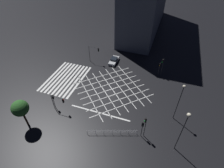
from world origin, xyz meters
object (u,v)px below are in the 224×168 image
(traffic_light_nw_cross, at_px, (163,64))
(traffic_light_nw_main, at_px, (159,67))
(street_lamp_west, at_px, (185,124))
(traffic_light_ne_cross, at_px, (145,124))
(traffic_light_se_main, at_px, (53,99))
(street_tree_near, at_px, (20,108))
(traffic_light_ne_main, at_px, (142,126))
(traffic_light_sw_cross, at_px, (94,51))
(street_lamp_east, at_px, (180,97))
(waiting_car, at_px, (114,60))
(traffic_light_se_cross, at_px, (59,101))

(traffic_light_nw_cross, xyz_separation_m, traffic_light_nw_main, (0.16, -0.55, -0.75))
(street_lamp_west, bearing_deg, traffic_light_ne_cross, -97.30)
(traffic_light_se_main, bearing_deg, street_tree_near, 156.48)
(traffic_light_nw_cross, distance_m, street_tree_near, 30.10)
(traffic_light_nw_cross, xyz_separation_m, street_lamp_west, (18.40, 4.56, 2.97))
(traffic_light_ne_main, xyz_separation_m, street_tree_near, (4.40, -19.31, 1.81))
(traffic_light_sw_cross, height_order, street_lamp_west, street_lamp_west)
(traffic_light_ne_cross, xyz_separation_m, traffic_light_nw_main, (-17.58, 0.03, -0.81))
(traffic_light_ne_main, distance_m, street_tree_near, 19.89)
(street_lamp_west, bearing_deg, street_lamp_east, -173.91)
(traffic_light_se_main, bearing_deg, traffic_light_ne_cross, -92.26)
(traffic_light_sw_cross, bearing_deg, waiting_car, 17.06)
(street_lamp_east, xyz_separation_m, waiting_car, (-13.90, -16.18, -4.89))
(traffic_light_ne_main, height_order, street_lamp_west, street_lamp_west)
(traffic_light_ne_cross, relative_size, street_tree_near, 0.80)
(traffic_light_sw_cross, height_order, traffic_light_ne_main, traffic_light_sw_cross)
(traffic_light_se_cross, relative_size, street_lamp_west, 0.41)
(street_tree_near, bearing_deg, traffic_light_nw_main, 138.33)
(street_lamp_west, height_order, waiting_car, street_lamp_west)
(traffic_light_nw_cross, distance_m, traffic_light_se_cross, 23.98)
(traffic_light_ne_main, bearing_deg, traffic_light_ne_cross, -69.31)
(traffic_light_nw_cross, xyz_separation_m, waiting_car, (-1.61, -12.27, -2.61))
(street_tree_near, xyz_separation_m, waiting_car, (-23.88, 7.95, -3.75))
(street_lamp_east, bearing_deg, traffic_light_ne_main, -40.83)
(street_lamp_east, height_order, street_tree_near, street_lamp_east)
(traffic_light_sw_cross, bearing_deg, street_lamp_east, -30.66)
(traffic_light_nw_cross, distance_m, traffic_light_ne_main, 17.90)
(traffic_light_se_cross, relative_size, waiting_car, 0.82)
(street_lamp_east, bearing_deg, traffic_light_nw_main, -159.80)
(traffic_light_se_main, xyz_separation_m, traffic_light_nw_cross, (-17.06, 17.95, 0.86))
(street_lamp_west, distance_m, street_tree_near, 25.15)
(traffic_light_ne_cross, distance_m, traffic_light_sw_cross, 24.32)
(traffic_light_nw_cross, height_order, street_lamp_east, street_lamp_east)
(traffic_light_ne_cross, relative_size, traffic_light_se_main, 1.40)
(traffic_light_nw_cross, bearing_deg, traffic_light_ne_main, 87.10)
(street_lamp_east, bearing_deg, traffic_light_se_main, -77.71)
(traffic_light_se_cross, xyz_separation_m, waiting_car, (-18.97, 4.27, -1.98))
(traffic_light_ne_cross, bearing_deg, traffic_light_nw_main, -90.10)
(traffic_light_ne_cross, distance_m, street_lamp_east, 7.41)
(waiting_car, bearing_deg, street_lamp_east, 49.33)
(traffic_light_ne_main, bearing_deg, traffic_light_nw_main, -1.15)
(traffic_light_ne_cross, bearing_deg, street_lamp_west, 172.70)
(street_lamp_west, bearing_deg, traffic_light_sw_cross, -130.61)
(traffic_light_ne_main, relative_size, traffic_light_se_cross, 1.02)
(traffic_light_ne_cross, relative_size, traffic_light_ne_main, 1.30)
(traffic_light_sw_cross, xyz_separation_m, traffic_light_se_main, (17.20, -0.89, -0.94))
(traffic_light_nw_main, bearing_deg, traffic_light_nw_cross, 106.56)
(traffic_light_se_main, relative_size, traffic_light_nw_cross, 0.73)
(traffic_light_se_cross, relative_size, traffic_light_nw_main, 1.02)
(traffic_light_sw_cross, distance_m, street_lamp_west, 28.63)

